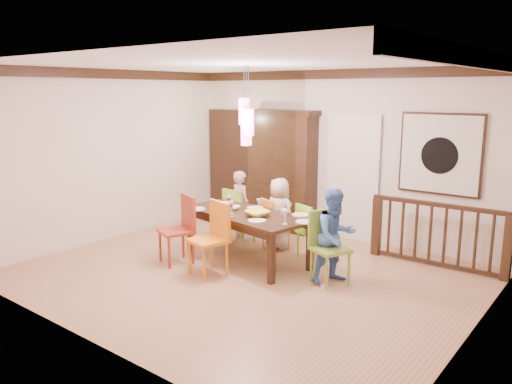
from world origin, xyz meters
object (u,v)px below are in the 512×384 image
Objects in this scene: chair_far_left at (240,211)px; china_hutch at (282,170)px; person_far_mid at (279,213)px; dining_table at (247,218)px; chair_end_right at (331,243)px; person_far_left at (241,205)px; balustrade at (437,234)px; person_end_right at (335,236)px.

chair_far_left is 1.30m from china_hutch.
person_far_mid is (0.68, -1.05, -0.52)m from china_hutch.
chair_far_left is 0.80× the size of person_far_mid.
chair_end_right reaches higher than dining_table.
china_hutch is 1.36m from person_far_mid.
person_far_mid is (0.04, 0.79, -0.08)m from dining_table.
chair_far_left is 0.96× the size of chair_end_right.
person_far_left is 1.03× the size of person_far_mid.
person_far_left is at bearing 4.88° from person_far_mid.
person_far_left is (-0.08, 0.12, 0.07)m from chair_far_left.
chair_far_left is 0.42× the size of china_hutch.
balustrade is (3.06, 0.82, -0.04)m from chair_far_left.
china_hutch is 3.09m from balustrade.
person_end_right is at bearing -179.99° from person_far_left.
chair_far_left reaches higher than dining_table.
chair_far_left is at bearing -92.25° from china_hutch.
person_far_left is (-0.77, 0.80, -0.06)m from dining_table.
chair_end_right is 0.81× the size of person_far_left.
dining_table is at bearing 92.14° from person_far_mid.
china_hutch is 1.17m from person_far_left.
chair_far_left is at bearing 145.79° from dining_table.
balustrade is at bearing -162.11° from chair_far_left.
chair_end_right is 0.83× the size of person_far_mid.
dining_table is at bearing 138.56° from chair_far_left.
china_hutch is 2.83m from person_end_right.
chair_end_right is (1.46, -0.04, -0.10)m from dining_table.
chair_far_left is at bearing -166.00° from balustrade.
dining_table is 1.08× the size of balustrade.
balustrade is (0.91, 1.53, -0.06)m from chair_end_right.
dining_table is 1.49m from person_end_right.
dining_table is 1.85× the size of person_far_mid.
china_hutch reaches higher than chair_end_right.
dining_table is 0.80m from person_far_mid.
china_hutch reaches higher than person_far_left.
person_far_mid is at bearing -56.86° from china_hutch.
person_far_left reaches higher than chair_far_left.
person_end_right is (1.44, -0.75, 0.06)m from person_far_mid.
person_far_left reaches higher than balustrade.
chair_far_left is at bearing 100.06° from person_end_right.
chair_far_left is 2.26m from chair_end_right.
person_end_right is at bearing 6.69° from chair_end_right.
chair_far_left is 2.27m from person_end_right.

